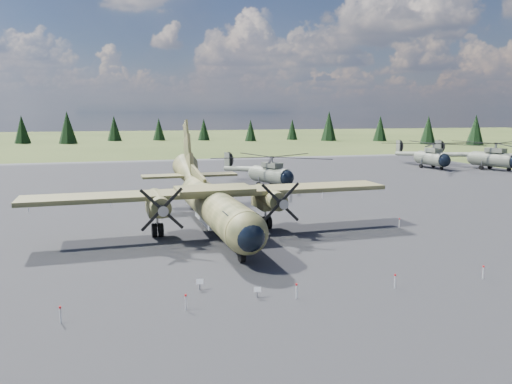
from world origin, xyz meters
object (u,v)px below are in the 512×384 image
object	(u,v)px
helicopter_mid	(432,150)
helicopter_near	(270,165)
helicopter_far	(493,151)
transport_plane	(211,199)

from	to	relation	value
helicopter_mid	helicopter_near	bearing A→B (deg)	-159.55
helicopter_near	helicopter_far	size ratio (longest dim) A/B	0.90
helicopter_far	transport_plane	bearing A→B (deg)	-168.92
helicopter_mid	helicopter_far	xyz separation A→B (m)	(8.86, -4.98, 0.14)
helicopter_mid	helicopter_far	size ratio (longest dim) A/B	0.89
helicopter_far	helicopter_mid	bearing A→B (deg)	131.76
transport_plane	helicopter_near	distance (m)	26.16
helicopter_near	helicopter_far	world-z (taller)	helicopter_far
helicopter_mid	helicopter_far	world-z (taller)	helicopter_far
helicopter_near	helicopter_mid	distance (m)	37.59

